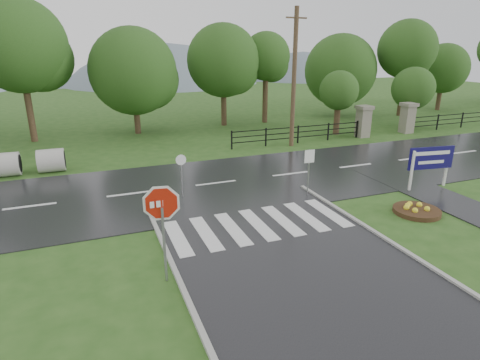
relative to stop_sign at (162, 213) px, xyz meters
name	(u,v)px	position (x,y,z in m)	size (l,w,h in m)	color
ground	(336,303)	(3.86, -2.63, -2.08)	(120.00, 120.00, 0.00)	#2B521B
main_road	(216,184)	(3.86, 7.37, -2.08)	(90.00, 8.00, 0.04)	black
walkway	(454,204)	(12.36, 1.37, -2.08)	(2.20, 11.00, 0.04)	#29292C
crosswalk	(258,224)	(3.86, 2.37, -2.02)	(6.50, 2.80, 0.02)	silver
pillar_west	(363,121)	(16.86, 13.37, -0.90)	(1.00, 1.00, 2.24)	gray
pillar_east	(408,117)	(20.86, 13.37, -0.90)	(1.00, 1.00, 2.24)	gray
fence_west	(298,133)	(11.61, 13.37, -1.35)	(9.58, 0.08, 1.20)	black
hills	(144,170)	(7.35, 62.37, -17.61)	(102.00, 48.00, 48.00)	slate
treeline	(174,128)	(4.86, 21.37, -2.08)	(83.20, 5.20, 10.00)	#204716
stop_sign	(162,213)	(0.00, 0.00, 0.00)	(1.33, 0.24, 3.02)	#939399
estate_billboard	(431,160)	(12.77, 3.25, -0.72)	(2.24, 0.39, 1.97)	silver
flower_bed	(417,210)	(10.16, 1.16, -1.94)	(1.80, 1.80, 0.36)	#332111
reg_sign_small	(309,163)	(7.11, 4.39, -0.59)	(0.46, 0.06, 2.09)	#939399
reg_sign_round	(181,170)	(1.94, 6.16, -0.82)	(0.45, 0.06, 1.94)	#939399
utility_pole_east	(294,78)	(10.85, 12.87, 2.24)	(1.51, 0.30, 8.50)	#473523
entrance_tree_left	(339,91)	(15.65, 14.87, 1.08)	(2.81, 2.81, 4.60)	#3D2B1C
entrance_tree_right	(413,89)	(22.48, 14.87, 0.99)	(3.27, 3.27, 4.73)	#3D2B1C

